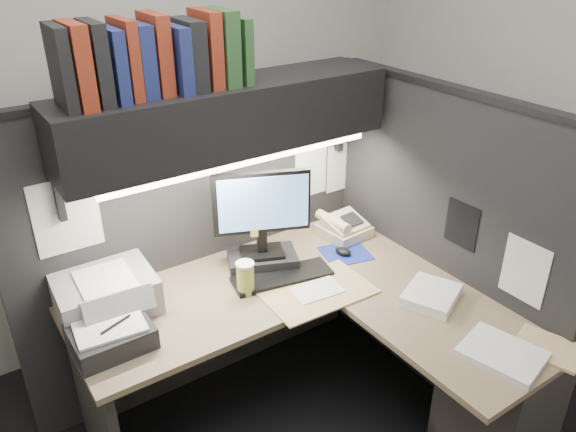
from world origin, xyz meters
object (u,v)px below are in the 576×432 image
at_px(overhead_shelf, 228,117).
at_px(coffee_cup, 246,279).
at_px(printer, 105,292).
at_px(desk, 376,370).
at_px(monitor, 262,230).
at_px(keyboard, 282,277).
at_px(telephone, 344,227).
at_px(notebook_stack, 111,336).

height_order(overhead_shelf, coffee_cup, overhead_shelf).
bearing_deg(printer, desk, -35.29).
bearing_deg(monitor, coffee_cup, -117.49).
distance_m(desk, keyboard, 0.61).
xyz_separation_m(telephone, printer, (-1.30, 0.07, 0.04)).
xyz_separation_m(monitor, notebook_stack, (-0.83, -0.17, -0.16)).
bearing_deg(notebook_stack, overhead_shelf, 20.03).
height_order(overhead_shelf, telephone, overhead_shelf).
bearing_deg(telephone, coffee_cup, -170.45).
bearing_deg(overhead_shelf, coffee_cup, -108.61).
bearing_deg(telephone, notebook_stack, -176.07).
relative_size(overhead_shelf, coffee_cup, 10.17).
distance_m(keyboard, notebook_stack, 0.85).
xyz_separation_m(desk, telephone, (0.35, 0.68, 0.33)).
height_order(coffee_cup, notebook_stack, coffee_cup).
distance_m(desk, printer, 1.27).
relative_size(desk, keyboard, 3.50).
distance_m(keyboard, printer, 0.82).
relative_size(desk, overhead_shelf, 1.10).
xyz_separation_m(coffee_cup, printer, (-0.57, 0.25, 0.01)).
xyz_separation_m(overhead_shelf, coffee_cup, (-0.08, -0.25, -0.69)).
xyz_separation_m(desk, notebook_stack, (-1.02, 0.49, 0.33)).
distance_m(monitor, printer, 0.78).
height_order(keyboard, printer, printer).
distance_m(telephone, notebook_stack, 1.38).
xyz_separation_m(overhead_shelf, monitor, (0.11, -0.09, -0.57)).
bearing_deg(notebook_stack, coffee_cup, 1.39).
distance_m(overhead_shelf, printer, 0.95).
height_order(overhead_shelf, printer, overhead_shelf).
bearing_deg(overhead_shelf, keyboard, -63.48).
relative_size(monitor, telephone, 2.08).
distance_m(monitor, notebook_stack, 0.86).
bearing_deg(telephone, monitor, 177.82).
distance_m(monitor, keyboard, 0.25).
relative_size(desk, coffee_cup, 11.15).
bearing_deg(desk, notebook_stack, 154.48).
distance_m(telephone, coffee_cup, 0.75).
relative_size(coffee_cup, printer, 0.37).
xyz_separation_m(telephone, notebook_stack, (-1.37, -0.19, -0.00)).
bearing_deg(printer, coffee_cup, -20.49).
bearing_deg(notebook_stack, printer, 75.77).
distance_m(desk, notebook_stack, 1.18).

